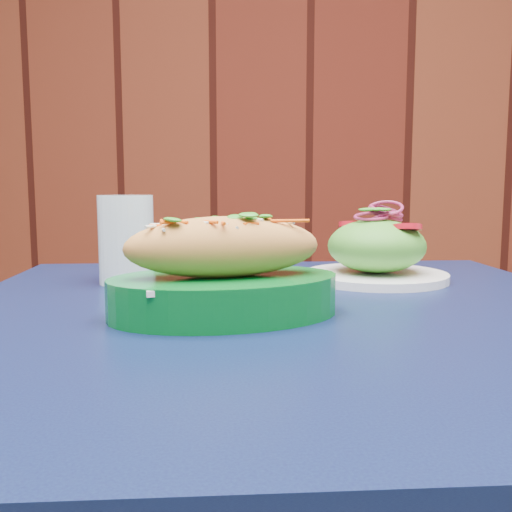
{
  "coord_description": "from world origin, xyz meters",
  "views": [
    {
      "loc": [
        0.38,
        0.61,
        0.89
      ],
      "look_at": [
        0.32,
        1.26,
        0.81
      ],
      "focal_mm": 40.0,
      "sensor_mm": 36.0,
      "label": 1
    }
  ],
  "objects": [
    {
      "name": "brick_wall",
      "position": [
        0.0,
        2.97,
        1.4
      ],
      "size": [
        4.9,
        0.04,
        2.8
      ],
      "primitive_type": "cube",
      "color": "#49150D",
      "rests_on": "ground"
    },
    {
      "name": "water_glass",
      "position": [
        0.12,
        1.41,
        0.81
      ],
      "size": [
        0.08,
        0.08,
        0.13
      ],
      "primitive_type": "cylinder",
      "color": "silver",
      "rests_on": "cafe_table"
    },
    {
      "name": "cafe_table",
      "position": [
        0.36,
        1.26,
        0.66
      ],
      "size": [
        0.91,
        0.91,
        0.75
      ],
      "rotation": [
        0.0,
        0.0,
        0.15
      ],
      "color": "black",
      "rests_on": "ground"
    },
    {
      "name": "banh_mi_basket",
      "position": [
        0.29,
        1.21,
        0.8
      ],
      "size": [
        0.3,
        0.24,
        0.12
      ],
      "rotation": [
        0.0,
        0.0,
        0.37
      ],
      "color": "#045B1D",
      "rests_on": "cafe_table"
    },
    {
      "name": "salad_plate",
      "position": [
        0.49,
        1.47,
        0.79
      ],
      "size": [
        0.21,
        0.21,
        0.12
      ],
      "rotation": [
        0.0,
        0.0,
        0.2
      ],
      "color": "white",
      "rests_on": "cafe_table"
    }
  ]
}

